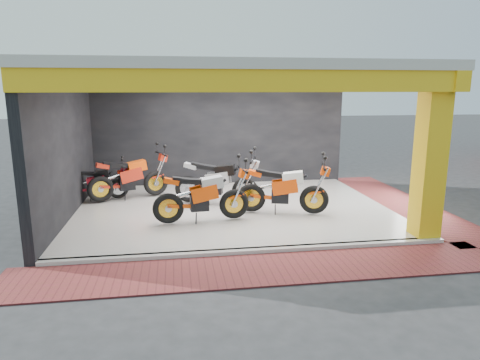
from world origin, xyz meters
name	(u,v)px	position (x,y,z in m)	size (l,w,h in m)	color
ground	(245,236)	(0.00, 0.00, 0.00)	(80.00, 80.00, 0.00)	#2D2D30
showroom_floor	(233,209)	(0.00, 2.00, 0.05)	(8.00, 6.00, 0.10)	silver
showroom_ceiling	(232,70)	(0.00, 2.00, 3.60)	(8.40, 6.40, 0.20)	beige
back_wall	(220,133)	(0.00, 5.10, 1.75)	(8.20, 0.20, 3.50)	black
left_wall	(64,148)	(-4.10, 2.00, 1.75)	(0.20, 6.20, 3.50)	black
corner_column	(430,158)	(3.75, -0.75, 1.75)	(0.50, 0.50, 3.50)	yellow
header_beam_front	(254,81)	(0.00, -1.00, 3.30)	(8.40, 0.30, 0.40)	yellow
header_beam_right	(383,83)	(4.00, 2.00, 3.30)	(0.30, 6.40, 0.40)	yellow
floor_kerb	(253,251)	(0.00, -1.02, 0.05)	(8.00, 0.20, 0.10)	silver
paver_front	(261,269)	(0.00, -1.80, 0.01)	(9.00, 1.40, 0.03)	maroon
paver_right	(402,203)	(4.80, 2.00, 0.01)	(1.40, 7.00, 0.03)	maroon
moto_hero	(315,186)	(1.89, 1.02, 0.83)	(2.40, 0.89, 1.47)	#F4480A
moto_row_a	(234,190)	(-0.11, 0.93, 0.83)	(2.39, 0.88, 1.46)	#E84709
moto_row_b	(245,178)	(0.36, 2.11, 0.84)	(2.43, 0.90, 1.49)	#AFB1B7
moto_row_c	(155,171)	(-2.04, 3.54, 0.83)	(2.40, 0.89, 1.47)	red
moto_row_d	(118,179)	(-3.08, 3.33, 0.68)	(1.88, 0.70, 1.15)	red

